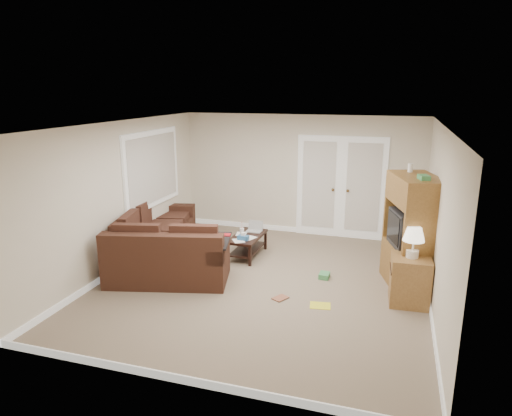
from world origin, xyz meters
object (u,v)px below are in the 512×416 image
(side_cabinet, at_px, (410,276))
(sectional_sofa, at_px, (162,245))
(coffee_table, at_px, (248,244))
(tv_armoire, at_px, (412,232))

(side_cabinet, bearing_deg, sectional_sofa, 172.90)
(coffee_table, xyz_separation_m, tv_armoire, (2.81, -0.53, 0.67))
(sectional_sofa, xyz_separation_m, tv_armoire, (4.12, 0.31, 0.54))
(coffee_table, bearing_deg, side_cabinet, -20.65)
(coffee_table, distance_m, side_cabinet, 3.05)
(sectional_sofa, height_order, tv_armoire, tv_armoire)
(sectional_sofa, bearing_deg, side_cabinet, -18.10)
(coffee_table, bearing_deg, tv_armoire, -9.24)
(coffee_table, relative_size, tv_armoire, 0.52)
(sectional_sofa, distance_m, tv_armoire, 4.16)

